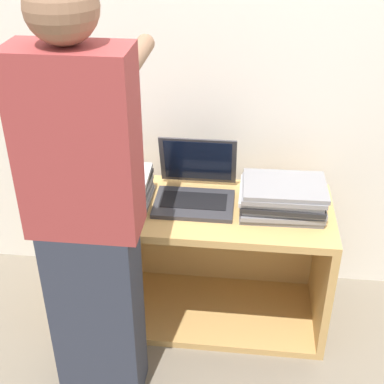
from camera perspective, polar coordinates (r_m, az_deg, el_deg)
ground_plane at (r=2.66m, az=-0.47°, el=-16.39°), size 12.00×12.00×0.00m
wall_back at (r=2.56m, az=1.17°, el=13.73°), size 8.00×0.05×2.40m
cart at (r=2.69m, az=0.35°, el=-6.54°), size 1.27×0.53×0.64m
laptop_open at (r=2.47m, az=0.36°, el=0.31°), size 0.36×0.34×0.27m
laptop_stack_left at (r=2.48m, az=-8.81°, el=0.46°), size 0.38×0.29×0.14m
laptop_stack_right at (r=2.41m, az=9.60°, el=-0.59°), size 0.38×0.28×0.14m
person at (r=1.97m, az=-11.12°, el=-2.75°), size 0.40×0.53×1.73m
inventory_tag at (r=2.39m, az=-9.37°, el=1.25°), size 0.06×0.02×0.01m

